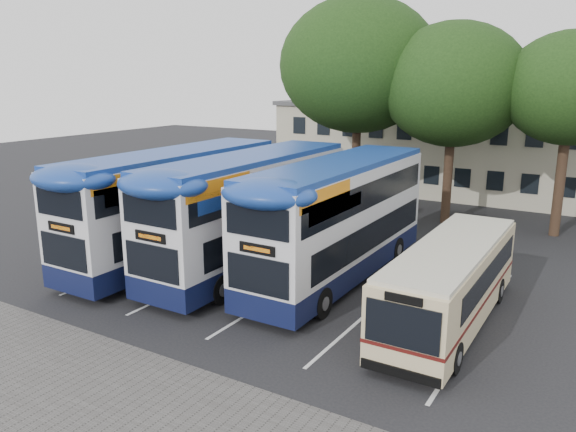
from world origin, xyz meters
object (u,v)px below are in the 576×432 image
at_px(tree_left, 359,65).
at_px(tree_right, 571,89).
at_px(tree_mid, 454,85).
at_px(bus_dd_left, 176,201).
at_px(bus_dd_mid, 252,207).
at_px(bus_dd_right, 339,215).
at_px(bus_single, 451,279).

height_order(tree_left, tree_right, tree_left).
bearing_deg(tree_mid, tree_right, 2.78).
relative_size(bus_dd_left, bus_dd_mid, 1.00).
bearing_deg(bus_dd_right, tree_left, 111.40).
xyz_separation_m(tree_mid, bus_dd_left, (-8.35, -12.67, -4.85)).
bearing_deg(bus_dd_mid, tree_right, 49.45).
xyz_separation_m(tree_right, bus_single, (-1.70, -13.41, -5.84)).
bearing_deg(bus_single, tree_mid, 106.43).
xyz_separation_m(bus_dd_right, bus_single, (5.03, -1.95, -1.08)).
bearing_deg(bus_single, bus_dd_mid, 172.01).
xyz_separation_m(tree_mid, bus_dd_mid, (-4.85, -11.92, -4.85)).
bearing_deg(bus_dd_left, bus_single, -2.20).
bearing_deg(tree_left, tree_mid, 0.06).
bearing_deg(bus_single, tree_right, 82.79).
distance_m(bus_dd_left, bus_dd_right, 7.35).
relative_size(tree_right, bus_single, 1.11).
distance_m(tree_left, tree_mid, 5.63).
distance_m(tree_mid, bus_single, 14.95).
height_order(bus_dd_right, bus_single, bus_dd_right).
distance_m(bus_dd_right, bus_single, 5.50).
relative_size(tree_right, bus_dd_right, 0.89).
xyz_separation_m(bus_dd_left, bus_dd_mid, (3.50, 0.76, -0.01)).
distance_m(bus_dd_mid, bus_single, 8.89).
height_order(tree_mid, bus_dd_mid, tree_mid).
bearing_deg(bus_dd_right, tree_right, 59.59).
height_order(tree_right, bus_dd_left, tree_right).
xyz_separation_m(tree_right, bus_dd_right, (-6.73, -11.46, -4.75)).
relative_size(tree_right, bus_dd_mid, 0.87).
bearing_deg(bus_dd_mid, bus_single, -7.99).
bearing_deg(tree_left, bus_single, -54.38).
height_order(tree_left, bus_dd_right, tree_left).
height_order(tree_left, bus_dd_left, tree_left).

